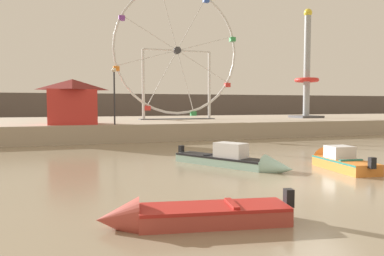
% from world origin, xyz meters
% --- Properties ---
extents(ground_plane, '(240.00, 240.00, 0.00)m').
position_xyz_m(ground_plane, '(0.00, 0.00, 0.00)').
color(ground_plane, gray).
extents(quay_promenade, '(110.00, 19.70, 1.35)m').
position_xyz_m(quay_promenade, '(0.00, 26.29, 0.67)').
color(quay_promenade, tan).
rests_on(quay_promenade, ground_plane).
extents(distant_town_skyline, '(140.00, 3.00, 4.40)m').
position_xyz_m(distant_town_skyline, '(0.00, 45.08, 2.20)').
color(distant_town_skyline, '#564C47').
rests_on(distant_town_skyline, ground_plane).
extents(motorboat_seafoam, '(3.94, 5.72, 1.38)m').
position_xyz_m(motorboat_seafoam, '(-1.08, 4.32, 0.32)').
color(motorboat_seafoam, '#93BCAD').
rests_on(motorboat_seafoam, ground_plane).
extents(motorboat_orange_hull, '(1.66, 4.31, 1.37)m').
position_xyz_m(motorboat_orange_hull, '(3.08, 2.83, 0.32)').
color(motorboat_orange_hull, orange).
rests_on(motorboat_orange_hull, ground_plane).
extents(motorboat_faded_red, '(4.73, 1.78, 1.05)m').
position_xyz_m(motorboat_faded_red, '(-5.76, -2.59, 0.24)').
color(motorboat_faded_red, '#B24238').
rests_on(motorboat_faded_red, ground_plane).
extents(ferris_wheel_white_frame, '(12.75, 1.20, 13.23)m').
position_xyz_m(ferris_wheel_white_frame, '(2.20, 25.05, 7.99)').
color(ferris_wheel_white_frame, silver).
rests_on(ferris_wheel_white_frame, quay_promenade).
extents(drop_tower_steel_tower, '(2.80, 2.80, 12.01)m').
position_xyz_m(drop_tower_steel_tower, '(17.05, 24.48, 6.05)').
color(drop_tower_steel_tower, '#999EA3').
rests_on(drop_tower_steel_tower, quay_promenade).
extents(carnival_booth_red_striped, '(3.87, 3.22, 3.38)m').
position_xyz_m(carnival_booth_red_striped, '(-7.90, 18.54, 3.11)').
color(carnival_booth_red_striped, red).
rests_on(carnival_booth_red_striped, quay_promenade).
extents(promenade_lamp_near, '(0.32, 0.32, 4.17)m').
position_xyz_m(promenade_lamp_near, '(-5.00, 17.00, 4.05)').
color(promenade_lamp_near, '#2D2D33').
rests_on(promenade_lamp_near, quay_promenade).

